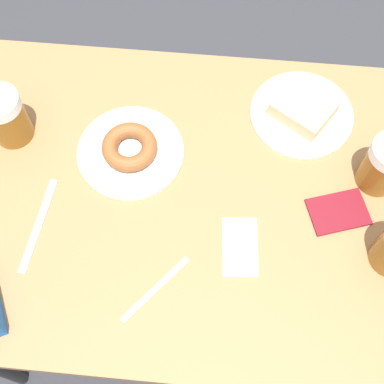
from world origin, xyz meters
The scene contains 9 objects.
ground_plane centered at (0.00, 0.00, 0.00)m, with size 8.00×8.00×0.00m, color #333338.
table centered at (0.00, 0.00, 0.65)m, with size 0.79×1.09×0.71m.
plate_with_cake centered at (-0.24, 0.24, 0.72)m, with size 0.24×0.24×0.05m.
plate_with_donut centered at (-0.10, -0.15, 0.72)m, with size 0.24×0.24×0.05m.
beer_mug_left centered at (-0.12, -0.43, 0.77)m, with size 0.09×0.09×0.14m.
napkin_folded centered at (0.11, 0.11, 0.71)m, with size 0.14×0.08×0.00m.
fork centered at (0.22, -0.05, 0.71)m, with size 0.15×0.13×0.00m.
knife centered at (0.10, -0.32, 0.71)m, with size 0.22×0.04×0.00m.
passport_near_edge centered at (0.01, 0.32, 0.71)m, with size 0.12×0.15×0.01m.
Camera 1 is at (0.50, 0.05, 1.78)m, focal length 50.00 mm.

